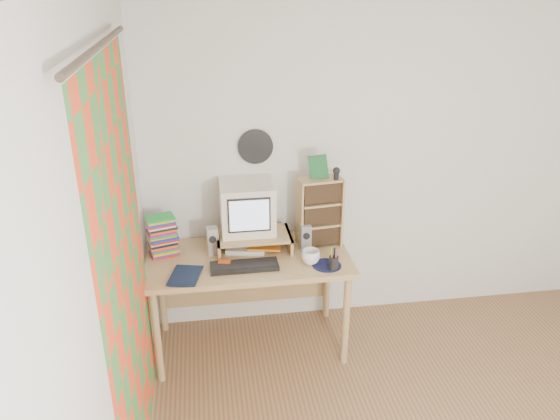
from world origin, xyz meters
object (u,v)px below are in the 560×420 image
object	(u,v)px
keyboard	(244,266)
dvd_stack	(163,238)
crt_monitor	(247,209)
desk	(248,269)
mug	(311,257)
diary	(171,274)
cd_rack	(319,212)

from	to	relation	value
keyboard	dvd_stack	xyz separation A→B (m)	(-0.54, 0.27, 0.12)
crt_monitor	desk	bearing A→B (deg)	-99.69
desk	mug	xyz separation A→B (m)	(0.41, -0.22, 0.18)
diary	desk	bearing A→B (deg)	40.40
crt_monitor	diary	xyz separation A→B (m)	(-0.53, -0.35, -0.27)
keyboard	dvd_stack	world-z (taller)	dvd_stack
crt_monitor	diary	bearing A→B (deg)	-147.02
desk	diary	size ratio (longest dim) A/B	6.18
crt_monitor	cd_rack	bearing A→B (deg)	-3.46
mug	keyboard	bearing A→B (deg)	-179.96
desk	mug	distance (m)	0.50
desk	cd_rack	world-z (taller)	cd_rack
crt_monitor	diary	distance (m)	0.69
keyboard	cd_rack	world-z (taller)	cd_rack
desk	mug	world-z (taller)	mug
crt_monitor	diary	size ratio (longest dim) A/B	1.64
desk	dvd_stack	bearing A→B (deg)	174.92
mug	crt_monitor	bearing A→B (deg)	141.84
keyboard	diary	size ratio (longest dim) A/B	2.00
keyboard	dvd_stack	distance (m)	0.61
desk	dvd_stack	world-z (taller)	dvd_stack
keyboard	mug	distance (m)	0.45
keyboard	diary	world-z (taller)	diary
cd_rack	diary	distance (m)	1.11
desk	crt_monitor	distance (m)	0.44
keyboard	crt_monitor	bearing A→B (deg)	79.36
cd_rack	dvd_stack	bearing A→B (deg)	173.99
desk	keyboard	distance (m)	0.27
mug	cd_rack	bearing A→B (deg)	67.77
keyboard	desk	bearing A→B (deg)	79.11
desk	diary	world-z (taller)	diary
mug	desk	bearing A→B (deg)	151.42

